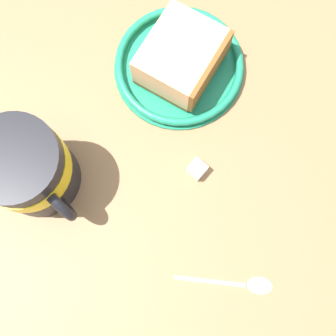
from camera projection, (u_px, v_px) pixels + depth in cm
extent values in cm
cube|color=#936D47|center=(145.00, 159.00, 54.49)|extent=(142.33, 142.33, 3.15)
cylinder|color=#1E8C66|center=(179.00, 67.00, 55.04)|extent=(16.72, 16.72, 0.85)
torus|color=#1E8C66|center=(179.00, 64.00, 54.15)|extent=(16.36, 16.36, 0.97)
cube|color=brown|center=(179.00, 65.00, 54.33)|extent=(11.74, 10.57, 0.60)
cube|color=#EAB27F|center=(180.00, 55.00, 51.83)|extent=(11.74, 10.57, 4.54)
cube|color=brown|center=(210.00, 72.00, 51.36)|extent=(9.46, 3.62, 4.54)
cylinder|color=black|center=(28.00, 169.00, 46.99)|extent=(9.51, 9.51, 10.97)
cylinder|color=yellow|center=(24.00, 166.00, 45.58)|extent=(9.71, 9.71, 3.10)
cylinder|color=#47230F|center=(14.00, 159.00, 42.64)|extent=(8.37, 8.37, 0.40)
torus|color=black|center=(57.00, 200.00, 46.26)|extent=(1.39, 5.99, 5.95)
ellipsoid|color=silver|center=(259.00, 287.00, 49.20)|extent=(3.49, 3.57, 0.80)
cylinder|color=silver|center=(210.00, 281.00, 49.49)|extent=(5.93, 6.50, 0.50)
cube|color=white|center=(197.00, 169.00, 51.61)|extent=(2.17, 2.17, 1.93)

